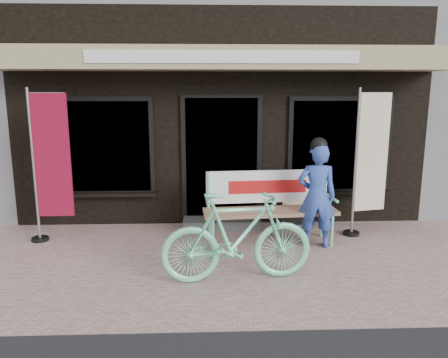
{
  "coord_description": "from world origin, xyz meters",
  "views": [
    {
      "loc": [
        -0.23,
        -5.3,
        2.29
      ],
      "look_at": [
        -0.01,
        0.7,
        1.05
      ],
      "focal_mm": 35.0,
      "sensor_mm": 36.0,
      "label": 1
    }
  ],
  "objects_px": {
    "nobori_red": "(50,164)",
    "menu_stand": "(294,197)",
    "bench": "(269,201)",
    "nobori_cream": "(369,161)",
    "bicycle": "(237,237)",
    "person": "(317,194)"
  },
  "relations": [
    {
      "from": "nobori_red",
      "to": "menu_stand",
      "type": "relative_size",
      "value": 2.44
    },
    {
      "from": "bench",
      "to": "nobori_red",
      "type": "distance_m",
      "value": 3.33
    },
    {
      "from": "nobori_red",
      "to": "nobori_cream",
      "type": "height_order",
      "value": "same"
    },
    {
      "from": "bench",
      "to": "nobori_cream",
      "type": "height_order",
      "value": "nobori_cream"
    },
    {
      "from": "bench",
      "to": "menu_stand",
      "type": "xyz_separation_m",
      "value": [
        0.54,
        0.81,
        -0.15
      ]
    },
    {
      "from": "menu_stand",
      "to": "bench",
      "type": "bearing_deg",
      "value": -124.87
    },
    {
      "from": "bench",
      "to": "bicycle",
      "type": "height_order",
      "value": "bicycle"
    },
    {
      "from": "nobori_cream",
      "to": "menu_stand",
      "type": "height_order",
      "value": "nobori_cream"
    },
    {
      "from": "nobori_red",
      "to": "nobori_cream",
      "type": "relative_size",
      "value": 1.0
    },
    {
      "from": "menu_stand",
      "to": "nobori_cream",
      "type": "bearing_deg",
      "value": -27.17
    },
    {
      "from": "person",
      "to": "bicycle",
      "type": "height_order",
      "value": "person"
    },
    {
      "from": "bicycle",
      "to": "menu_stand",
      "type": "height_order",
      "value": "bicycle"
    },
    {
      "from": "person",
      "to": "menu_stand",
      "type": "height_order",
      "value": "person"
    },
    {
      "from": "bench",
      "to": "bicycle",
      "type": "distance_m",
      "value": 1.5
    },
    {
      "from": "bicycle",
      "to": "nobori_red",
      "type": "height_order",
      "value": "nobori_red"
    },
    {
      "from": "person",
      "to": "menu_stand",
      "type": "bearing_deg",
      "value": 101.43
    },
    {
      "from": "bench",
      "to": "menu_stand",
      "type": "relative_size",
      "value": 2.13
    },
    {
      "from": "bench",
      "to": "person",
      "type": "distance_m",
      "value": 0.72
    },
    {
      "from": "nobori_red",
      "to": "nobori_cream",
      "type": "distance_m",
      "value": 4.88
    },
    {
      "from": "bench",
      "to": "nobori_cream",
      "type": "relative_size",
      "value": 0.87
    },
    {
      "from": "bench",
      "to": "nobori_cream",
      "type": "bearing_deg",
      "value": 5.64
    },
    {
      "from": "nobori_red",
      "to": "person",
      "type": "bearing_deg",
      "value": -6.45
    }
  ]
}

